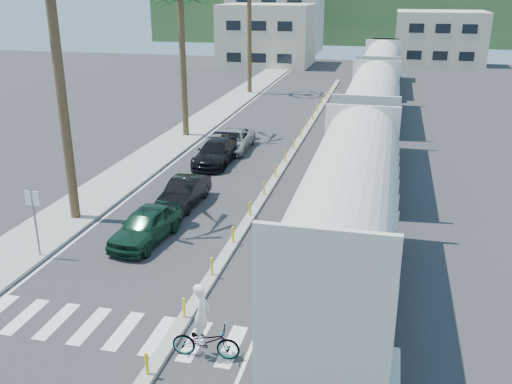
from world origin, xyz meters
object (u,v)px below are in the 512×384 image
street_sign (34,213)px  cyclist (205,334)px  car_lead (146,225)px  car_second (184,192)px

street_sign → cyclist: street_sign is taller
street_sign → car_lead: 4.53m
street_sign → car_lead: (3.55, 2.53, -1.23)m
car_second → cyclist: cyclist is taller
car_lead → car_second: (0.11, 4.42, -0.06)m
car_lead → car_second: car_lead is taller
car_second → cyclist: bearing=-65.1°
cyclist → car_lead: bearing=30.7°
street_sign → car_lead: bearing=35.4°
car_lead → car_second: bearing=93.7°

